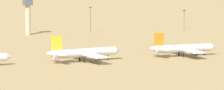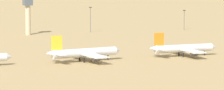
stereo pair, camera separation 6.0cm
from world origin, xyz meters
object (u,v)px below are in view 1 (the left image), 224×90
Objects in this scene: light_pole_west at (90,18)px; light_pole_mid at (184,18)px; parked_jet_yellow_3 at (84,53)px; control_tower at (28,12)px; parked_jet_orange_4 at (183,48)px.

light_pole_west reaches higher than light_pole_mid.
parked_jet_yellow_3 is 161.31m from light_pole_mid.
parked_jet_yellow_3 is 124.10m from control_tower.
light_pole_mid is at bearing -4.41° from control_tower.
parked_jet_orange_4 is (47.56, -1.10, -0.19)m from parked_jet_yellow_3.
parked_jet_yellow_3 is at bearing -94.55° from control_tower.
control_tower is at bearing 108.86° from parked_jet_orange_4.
light_pole_mid is (65.11, 116.48, 4.01)m from parked_jet_orange_4.
parked_jet_yellow_3 is at bearing -112.15° from light_pole_west.
parked_jet_yellow_3 is 1.56× the size of control_tower.
light_pole_mid reaches higher than parked_jet_yellow_3.
control_tower is 103.34m from light_pole_mid.
parked_jet_orange_4 is at bearing -73.12° from control_tower.
parked_jet_yellow_3 is 2.74× the size of light_pole_mid.
parked_jet_orange_4 is 130.41m from control_tower.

